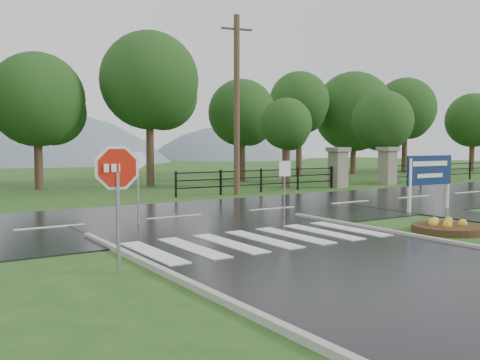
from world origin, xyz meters
TOP-DOWN VIEW (x-y plane):
  - ground at (0.00, 0.00)m, footprint 120.00×120.00m
  - main_road at (0.00, 10.00)m, footprint 90.00×8.00m
  - crosswalk at (0.00, 5.00)m, footprint 6.50×2.80m
  - pillar_west at (13.00, 16.00)m, footprint 1.00×1.00m
  - pillar_east at (17.00, 16.00)m, footprint 1.00×1.00m
  - fence_west at (7.75, 16.00)m, footprint 9.58×0.08m
  - hills at (3.49, 65.00)m, footprint 102.00×48.00m
  - treeline at (1.00, 24.00)m, footprint 83.20×5.20m
  - stop_sign at (-4.23, 3.78)m, footprint 1.15×0.17m
  - estate_billboard at (8.50, 6.53)m, footprint 2.32×0.13m
  - flower_bed at (5.15, 3.32)m, footprint 1.96×1.96m
  - reg_sign_small at (3.15, 8.15)m, footprint 0.42×0.10m
  - reg_sign_round at (-1.61, 9.17)m, footprint 0.52×0.08m
  - utility_pole_east at (5.97, 15.50)m, footprint 1.49×0.43m
  - entrance_tree_left at (10.50, 17.50)m, footprint 2.84×2.84m
  - entrance_tree_right at (18.16, 17.50)m, footprint 3.85×3.85m

SIDE VIEW (x-z plane):
  - hills at x=3.49m, z-range -39.54..8.46m
  - ground at x=0.00m, z-range 0.00..0.00m
  - main_road at x=0.00m, z-range -0.02..0.02m
  - treeline at x=1.00m, z-range -5.00..5.00m
  - crosswalk at x=0.00m, z-range 0.05..0.07m
  - flower_bed at x=5.15m, z-range -0.05..0.34m
  - fence_west at x=7.75m, z-range 0.12..1.32m
  - pillar_west at x=13.00m, z-range 0.06..2.30m
  - pillar_east at x=17.00m, z-range 0.06..2.30m
  - reg_sign_small at x=3.15m, z-range 0.42..2.30m
  - estate_billboard at x=8.50m, z-range 0.38..2.41m
  - reg_sign_round at x=-1.61m, z-range 0.30..2.53m
  - stop_sign at x=-4.23m, z-range 0.52..3.11m
  - entrance_tree_left at x=10.50m, z-range 1.02..5.98m
  - entrance_tree_right at x=18.16m, z-range 0.94..6.74m
  - utility_pole_east at x=5.97m, z-range 0.07..8.53m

